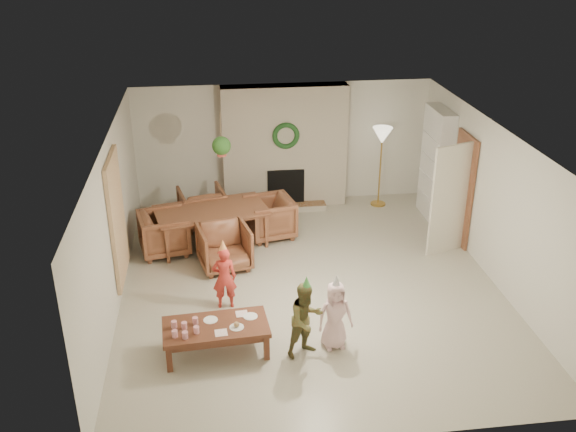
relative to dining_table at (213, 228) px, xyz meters
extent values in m
plane|color=#B7B29E|center=(1.53, -1.58, -0.35)|extent=(7.00, 7.00, 0.00)
plane|color=white|center=(1.53, -1.58, 2.15)|extent=(7.00, 7.00, 0.00)
plane|color=silver|center=(1.53, 1.92, 0.90)|extent=(7.00, 0.00, 7.00)
plane|color=silver|center=(1.53, -5.08, 0.90)|extent=(7.00, 0.00, 7.00)
plane|color=silver|center=(-1.47, -1.58, 0.90)|extent=(0.00, 7.00, 7.00)
plane|color=silver|center=(4.53, -1.58, 0.90)|extent=(0.00, 7.00, 7.00)
cube|color=#522315|center=(1.53, 1.72, 0.90)|extent=(2.50, 0.40, 2.50)
cube|color=brown|center=(1.53, 1.37, -0.29)|extent=(1.60, 0.30, 0.12)
cube|color=black|center=(1.53, 1.54, 0.10)|extent=(0.75, 0.12, 0.75)
torus|color=#19441D|center=(1.53, 1.49, 1.20)|extent=(0.54, 0.10, 0.54)
cylinder|color=gold|center=(3.46, 1.42, -0.33)|extent=(0.31, 0.31, 0.03)
cylinder|color=gold|center=(3.46, 1.42, 0.43)|extent=(0.03, 0.03, 1.50)
cone|color=beige|center=(3.46, 1.42, 1.15)|extent=(0.40, 0.40, 0.33)
cube|color=white|center=(4.37, 0.72, 0.75)|extent=(0.30, 1.00, 2.20)
cube|color=white|center=(4.35, 0.72, 0.10)|extent=(0.30, 0.92, 0.03)
cube|color=white|center=(4.35, 0.72, 0.50)|extent=(0.30, 0.92, 0.03)
cube|color=white|center=(4.35, 0.72, 0.90)|extent=(0.30, 0.92, 0.03)
cube|color=white|center=(4.35, 0.72, 1.30)|extent=(0.30, 0.92, 0.03)
cube|color=#A51E31|center=(4.33, 0.57, 0.24)|extent=(0.20, 0.40, 0.24)
cube|color=navy|center=(4.33, 0.77, 0.64)|extent=(0.20, 0.44, 0.24)
cube|color=gold|center=(4.33, 0.62, 1.03)|extent=(0.20, 0.36, 0.22)
cube|color=brown|center=(4.49, -0.38, 0.67)|extent=(0.05, 0.86, 2.04)
cube|color=beige|center=(4.11, -0.76, 0.65)|extent=(0.77, 0.32, 2.00)
cube|color=beige|center=(-1.43, -1.38, 0.90)|extent=(0.06, 1.20, 2.00)
imported|color=brown|center=(0.00, 0.00, 0.00)|extent=(2.16, 1.49, 0.69)
imported|color=brown|center=(0.18, -0.85, 0.04)|extent=(0.98, 1.00, 0.77)
imported|color=brown|center=(-0.18, 0.85, 0.04)|extent=(0.98, 1.00, 0.77)
imported|color=brown|center=(-0.85, -0.18, 0.04)|extent=(1.00, 0.98, 0.77)
imported|color=brown|center=(1.06, 0.23, 0.04)|extent=(1.00, 0.98, 0.77)
cylinder|color=tan|center=(0.23, -0.08, 1.80)|extent=(0.01, 0.01, 0.70)
cylinder|color=#A84236|center=(0.23, -0.08, 1.45)|extent=(0.16, 0.16, 0.12)
sphere|color=#214D19|center=(0.23, -0.08, 1.57)|extent=(0.32, 0.32, 0.32)
cube|color=brown|center=(-0.02, -3.22, 0.06)|extent=(1.46, 0.81, 0.07)
cube|color=brown|center=(-0.02, -3.22, -0.02)|extent=(1.35, 0.69, 0.09)
cube|color=brown|center=(-0.64, -3.56, -0.16)|extent=(0.08, 0.08, 0.37)
cube|color=brown|center=(0.64, -3.47, -0.16)|extent=(0.08, 0.08, 0.37)
cube|color=brown|center=(-0.68, -2.98, -0.16)|extent=(0.08, 0.08, 0.37)
cube|color=brown|center=(0.60, -2.89, -0.16)|extent=(0.08, 0.08, 0.37)
cylinder|color=white|center=(-0.55, -3.43, 0.14)|extent=(0.08, 0.08, 0.10)
cylinder|color=white|center=(-0.57, -3.21, 0.14)|extent=(0.08, 0.08, 0.10)
cylinder|color=white|center=(-0.42, -3.47, 0.14)|extent=(0.08, 0.08, 0.10)
cylinder|color=white|center=(-0.43, -3.25, 0.14)|extent=(0.08, 0.08, 0.10)
cylinder|color=white|center=(-0.27, -3.37, 0.14)|extent=(0.08, 0.08, 0.10)
cylinder|color=white|center=(-0.29, -3.15, 0.14)|extent=(0.08, 0.08, 0.10)
cylinder|color=white|center=(-0.08, -3.10, 0.09)|extent=(0.21, 0.21, 0.01)
cylinder|color=white|center=(0.26, -3.31, 0.09)|extent=(0.21, 0.21, 0.01)
cylinder|color=white|center=(0.46, -3.08, 0.09)|extent=(0.21, 0.21, 0.01)
sphere|color=tan|center=(0.26, -3.31, 0.14)|extent=(0.08, 0.08, 0.08)
cube|color=#FFBBBC|center=(0.05, -3.42, 0.09)|extent=(0.17, 0.17, 0.01)
cube|color=#FFBBBC|center=(0.35, -3.00, 0.09)|extent=(0.17, 0.17, 0.01)
imported|color=red|center=(0.14, -2.09, 0.16)|extent=(0.37, 0.24, 1.01)
cone|color=#ECD74E|center=(0.14, -2.09, 0.70)|extent=(0.18, 0.18, 0.19)
imported|color=brown|center=(1.18, -3.40, 0.19)|extent=(0.65, 0.60, 1.08)
cone|color=#4FB64E|center=(1.18, -3.40, 0.78)|extent=(0.14, 0.14, 0.18)
imported|color=beige|center=(1.60, -3.29, 0.15)|extent=(0.52, 0.37, 1.00)
cone|color=silver|center=(1.60, -3.29, 0.69)|extent=(0.14, 0.14, 0.18)
camera|label=1|loc=(0.04, -10.45, 5.01)|focal=39.73mm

